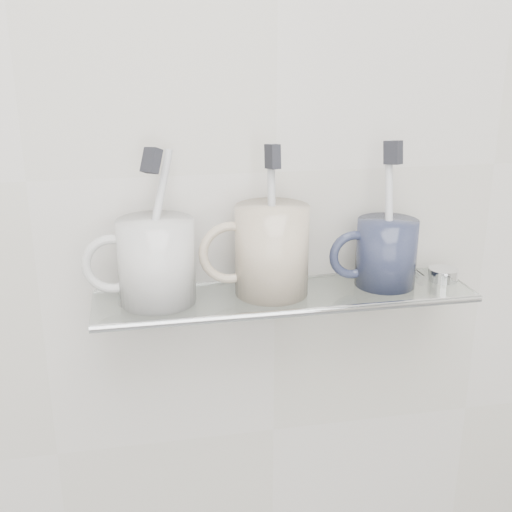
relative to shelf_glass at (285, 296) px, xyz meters
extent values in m
plane|color=beige|center=(0.00, 0.06, 0.15)|extent=(2.50, 0.00, 2.50)
cube|color=silver|center=(0.00, 0.00, 0.00)|extent=(0.50, 0.12, 0.01)
cylinder|color=silver|center=(0.00, -0.06, 0.00)|extent=(0.50, 0.01, 0.01)
cylinder|color=silver|center=(-0.21, 0.05, -0.01)|extent=(0.02, 0.03, 0.02)
cylinder|color=silver|center=(0.21, 0.05, -0.01)|extent=(0.02, 0.03, 0.02)
cylinder|color=silver|center=(-0.17, 0.00, 0.06)|extent=(0.10, 0.10, 0.11)
torus|color=silver|center=(-0.22, 0.00, 0.06)|extent=(0.08, 0.01, 0.08)
cylinder|color=silver|center=(-0.17, 0.00, 0.10)|extent=(0.06, 0.07, 0.18)
cube|color=#222329|center=(-0.17, 0.00, 0.19)|extent=(0.03, 0.03, 0.03)
cylinder|color=beige|center=(-0.02, 0.00, 0.06)|extent=(0.13, 0.13, 0.12)
torus|color=beige|center=(-0.07, 0.00, 0.06)|extent=(0.08, 0.01, 0.08)
cylinder|color=#ADB1B2|center=(-0.02, 0.00, 0.10)|extent=(0.01, 0.03, 0.19)
cube|color=#222329|center=(-0.02, 0.00, 0.19)|extent=(0.02, 0.03, 0.03)
cylinder|color=#1E223E|center=(0.14, 0.00, 0.05)|extent=(0.09, 0.09, 0.09)
torus|color=#1E223E|center=(0.09, 0.00, 0.05)|extent=(0.07, 0.01, 0.07)
cylinder|color=silver|center=(0.14, 0.00, 0.10)|extent=(0.02, 0.03, 0.19)
cube|color=#222329|center=(0.14, 0.00, 0.19)|extent=(0.02, 0.03, 0.03)
cylinder|color=silver|center=(0.23, 0.00, 0.01)|extent=(0.04, 0.04, 0.02)
camera|label=1|loc=(-0.19, -0.77, 0.32)|focal=45.00mm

